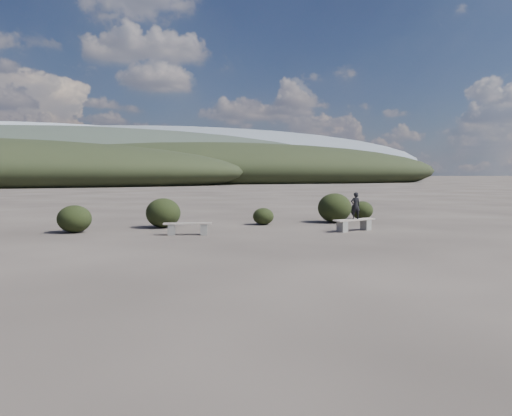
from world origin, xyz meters
name	(u,v)px	position (x,y,z in m)	size (l,w,h in m)	color
ground	(300,261)	(0.00, 0.00, 0.00)	(1200.00, 1200.00, 0.00)	#332C27
bench_left	(188,228)	(-1.44, 6.23, 0.26)	(1.76, 0.81, 0.43)	slate
bench_right	(354,224)	(4.78, 5.18, 0.28)	(1.88, 0.77, 0.46)	slate
seated_person	(355,206)	(4.83, 5.19, 0.97)	(0.37, 0.24, 1.02)	black
shrub_a	(74,219)	(-5.20, 8.45, 0.51)	(1.25, 1.25, 1.02)	black
shrub_b	(163,213)	(-1.81, 8.98, 0.60)	(1.40, 1.40, 1.20)	black
shrub_c	(263,216)	(2.43, 8.67, 0.36)	(0.90, 0.90, 0.72)	black
shrub_d	(335,208)	(5.79, 8.45, 0.66)	(1.50, 1.50, 1.32)	black
shrub_e	(362,210)	(7.74, 9.27, 0.44)	(1.06, 1.06, 0.88)	black
mountain_ridges	(63,161)	(-7.48, 339.06, 10.84)	(500.00, 400.00, 56.00)	black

